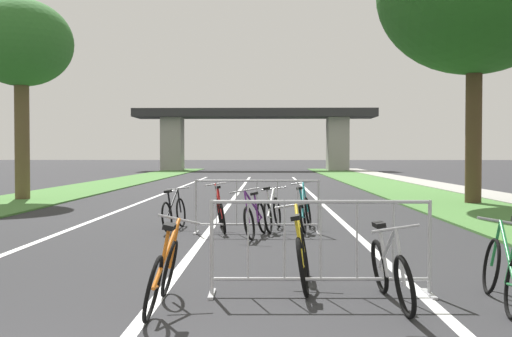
{
  "coord_description": "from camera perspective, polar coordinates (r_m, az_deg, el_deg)",
  "views": [
    {
      "loc": [
        1.18,
        -2.94,
        1.55
      ],
      "look_at": [
        0.65,
        24.51,
        0.88
      ],
      "focal_mm": 41.47,
      "sensor_mm": 36.0,
      "label": 1
    }
  ],
  "objects": [
    {
      "name": "bicycle_teal_3",
      "position": [
        12.13,
        4.74,
        -4.24
      ],
      "size": [
        0.52,
        1.7,
        1.0
      ],
      "rotation": [
        0.0,
        0.0,
        -0.17
      ],
      "color": "black",
      "rests_on": "ground"
    },
    {
      "name": "grass_verge_right",
      "position": [
        29.3,
        12.31,
        -1.61
      ],
      "size": [
        3.26,
        62.95,
        0.05
      ],
      "primitive_type": "cube",
      "color": "#477A38",
      "rests_on": "ground"
    },
    {
      "name": "crowd_barrier_second",
      "position": [
        11.52,
        0.1,
        -3.73
      ],
      "size": [
        2.45,
        0.47,
        1.05
      ],
      "rotation": [
        0.0,
        0.0,
        -0.01
      ],
      "color": "#ADADB2",
      "rests_on": "ground"
    },
    {
      "name": "tree_left_maple_mid",
      "position": [
        21.59,
        -21.71,
        10.98
      ],
      "size": [
        3.4,
        3.4,
        6.71
      ],
      "color": "brown",
      "rests_on": "ground"
    },
    {
      "name": "bicycle_red_4",
      "position": [
        12.0,
        -3.43,
        -4.3
      ],
      "size": [
        0.56,
        1.58,
        0.97
      ],
      "rotation": [
        0.0,
        0.0,
        0.15
      ],
      "color": "black",
      "rests_on": "ground"
    },
    {
      "name": "sidewalk_path_right",
      "position": [
        29.89,
        17.05,
        -1.55
      ],
      "size": [
        1.77,
        62.95,
        0.08
      ],
      "primitive_type": "cube",
      "color": "#9E9B93",
      "rests_on": "ground"
    },
    {
      "name": "bicycle_white_6",
      "position": [
        12.07,
        1.59,
        -4.27
      ],
      "size": [
        0.55,
        1.66,
        0.9
      ],
      "rotation": [
        0.0,
        0.0,
        -0.19
      ],
      "color": "black",
      "rests_on": "ground"
    },
    {
      "name": "grass_verge_left",
      "position": [
        29.84,
        -14.55,
        -1.57
      ],
      "size": [
        3.26,
        62.95,
        0.05
      ],
      "primitive_type": "cube",
      "color": "#477A38",
      "rests_on": "ground"
    },
    {
      "name": "bicycle_orange_1",
      "position": [
        6.07,
        -8.98,
        -9.94
      ],
      "size": [
        0.46,
        1.61,
        0.91
      ],
      "rotation": [
        0.0,
        0.0,
        0.01
      ],
      "color": "black",
      "rests_on": "ground"
    },
    {
      "name": "lane_stripe_center",
      "position": [
        21.24,
        -2.08,
        -2.77
      ],
      "size": [
        0.14,
        36.42,
        0.01
      ],
      "primitive_type": "cube",
      "color": "silver",
      "rests_on": "ground"
    },
    {
      "name": "bicycle_yellow_0",
      "position": [
        6.96,
        4.52,
        -8.43
      ],
      "size": [
        0.53,
        1.62,
        0.98
      ],
      "rotation": [
        0.0,
        0.0,
        -0.08
      ],
      "color": "black",
      "rests_on": "ground"
    },
    {
      "name": "crowd_barrier_nearest",
      "position": [
        6.57,
        6.25,
        -7.64
      ],
      "size": [
        2.46,
        0.48,
        1.05
      ],
      "rotation": [
        0.0,
        0.0,
        0.02
      ],
      "color": "#ADADB2",
      "rests_on": "ground"
    },
    {
      "name": "lane_stripe_left_lane",
      "position": [
        21.6,
        -9.75,
        -2.72
      ],
      "size": [
        0.14,
        36.42,
        0.01
      ],
      "primitive_type": "cube",
      "color": "silver",
      "rests_on": "ground"
    },
    {
      "name": "bicycle_purple_2",
      "position": [
        11.1,
        -0.07,
        -4.8
      ],
      "size": [
        0.71,
        1.6,
        0.96
      ],
      "rotation": [
        0.0,
        0.0,
        2.93
      ],
      "color": "black",
      "rests_on": "ground"
    },
    {
      "name": "lane_stripe_right_lane",
      "position": [
        21.28,
        5.7,
        -2.77
      ],
      "size": [
        0.14,
        36.42,
        0.01
      ],
      "primitive_type": "cube",
      "color": "silver",
      "rests_on": "ground"
    },
    {
      "name": "bicycle_green_8",
      "position": [
        6.62,
        22.75,
        -9.08
      ],
      "size": [
        0.59,
        1.65,
        0.93
      ],
      "rotation": [
        0.0,
        0.0,
        -0.15
      ],
      "color": "black",
      "rests_on": "ground"
    },
    {
      "name": "bicycle_silver_7",
      "position": [
        6.32,
        12.85,
        -9.68
      ],
      "size": [
        0.46,
        1.61,
        0.89
      ],
      "rotation": [
        0.0,
        0.0,
        3.19
      ],
      "color": "black",
      "rests_on": "ground"
    },
    {
      "name": "bicycle_black_5",
      "position": [
        12.2,
        -7.92,
        -4.25
      ],
      "size": [
        0.51,
        1.62,
        0.86
      ],
      "rotation": [
        0.0,
        0.0,
        -0.13
      ],
      "color": "black",
      "rests_on": "ground"
    },
    {
      "name": "overpass_bridge",
      "position": [
        55.05,
        -0.12,
        4.15
      ],
      "size": [
        22.24,
        4.04,
        5.7
      ],
      "color": "#2D2D30",
      "rests_on": "ground"
    }
  ]
}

